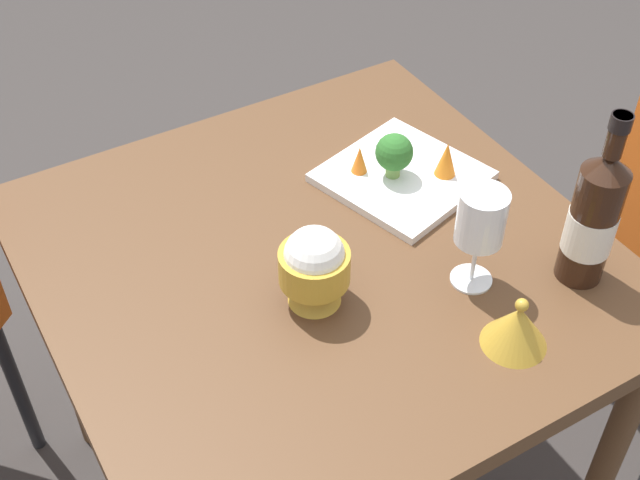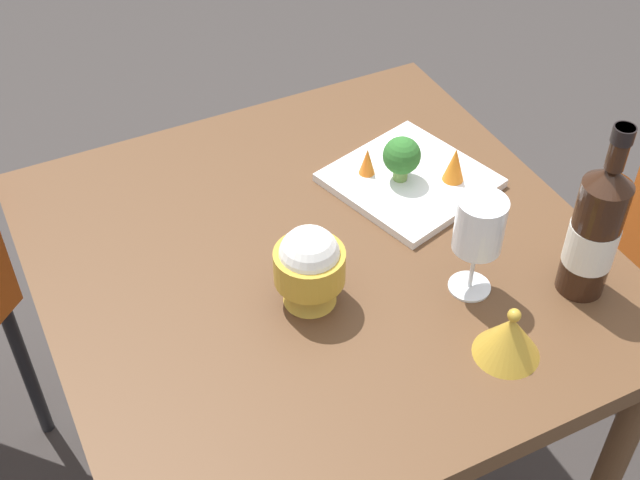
{
  "view_description": "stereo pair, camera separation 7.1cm",
  "coord_description": "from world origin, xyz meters",
  "px_view_note": "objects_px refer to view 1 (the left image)",
  "views": [
    {
      "loc": [
        0.51,
        0.88,
        1.7
      ],
      "look_at": [
        0.0,
        0.0,
        0.76
      ],
      "focal_mm": 47.61,
      "sensor_mm": 36.0,
      "label": 1
    },
    {
      "loc": [
        0.45,
        0.91,
        1.7
      ],
      "look_at": [
        0.0,
        0.0,
        0.76
      ],
      "focal_mm": 47.61,
      "sensor_mm": 36.0,
      "label": 2
    }
  ],
  "objects_px": {
    "rice_bowl_lid": "(517,326)",
    "carrot_garnish_left": "(446,159)",
    "wine_glass": "(481,220)",
    "broccoli_floret": "(394,153)",
    "wine_bottle": "(593,218)",
    "carrot_garnish_right": "(359,159)",
    "serving_plate": "(402,176)",
    "rice_bowl": "(314,266)"
  },
  "relations": [
    {
      "from": "wine_glass",
      "to": "serving_plate",
      "type": "relative_size",
      "value": 0.58
    },
    {
      "from": "wine_bottle",
      "to": "rice_bowl_lid",
      "type": "distance_m",
      "value": 0.21
    },
    {
      "from": "rice_bowl_lid",
      "to": "broccoli_floret",
      "type": "relative_size",
      "value": 1.17
    },
    {
      "from": "rice_bowl_lid",
      "to": "broccoli_floret",
      "type": "distance_m",
      "value": 0.41
    },
    {
      "from": "serving_plate",
      "to": "carrot_garnish_right",
      "type": "bearing_deg",
      "value": -34.7
    },
    {
      "from": "wine_bottle",
      "to": "broccoli_floret",
      "type": "distance_m",
      "value": 0.37
    },
    {
      "from": "rice_bowl_lid",
      "to": "broccoli_floret",
      "type": "height_order",
      "value": "broccoli_floret"
    },
    {
      "from": "wine_bottle",
      "to": "broccoli_floret",
      "type": "bearing_deg",
      "value": -69.87
    },
    {
      "from": "wine_glass",
      "to": "rice_bowl",
      "type": "xyz_separation_m",
      "value": [
        0.24,
        -0.09,
        -0.05
      ]
    },
    {
      "from": "rice_bowl",
      "to": "broccoli_floret",
      "type": "bearing_deg",
      "value": -145.8
    },
    {
      "from": "wine_bottle",
      "to": "carrot_garnish_left",
      "type": "bearing_deg",
      "value": -81.88
    },
    {
      "from": "wine_bottle",
      "to": "carrot_garnish_right",
      "type": "relative_size",
      "value": 5.8
    },
    {
      "from": "rice_bowl_lid",
      "to": "broccoli_floret",
      "type": "bearing_deg",
      "value": -97.99
    },
    {
      "from": "rice_bowl",
      "to": "carrot_garnish_left",
      "type": "bearing_deg",
      "value": -158.52
    },
    {
      "from": "wine_bottle",
      "to": "broccoli_floret",
      "type": "height_order",
      "value": "wine_bottle"
    },
    {
      "from": "serving_plate",
      "to": "wine_bottle",
      "type": "bearing_deg",
      "value": 107.5
    },
    {
      "from": "wine_bottle",
      "to": "rice_bowl",
      "type": "relative_size",
      "value": 2.18
    },
    {
      "from": "wine_glass",
      "to": "rice_bowl",
      "type": "distance_m",
      "value": 0.26
    },
    {
      "from": "wine_glass",
      "to": "rice_bowl",
      "type": "height_order",
      "value": "wine_glass"
    },
    {
      "from": "rice_bowl",
      "to": "carrot_garnish_left",
      "type": "relative_size",
      "value": 2.11
    },
    {
      "from": "rice_bowl",
      "to": "carrot_garnish_right",
      "type": "bearing_deg",
      "value": -134.9
    },
    {
      "from": "broccoli_floret",
      "to": "rice_bowl",
      "type": "bearing_deg",
      "value": 34.2
    },
    {
      "from": "rice_bowl_lid",
      "to": "carrot_garnish_left",
      "type": "height_order",
      "value": "rice_bowl_lid"
    },
    {
      "from": "rice_bowl_lid",
      "to": "carrot_garnish_left",
      "type": "bearing_deg",
      "value": -111.17
    },
    {
      "from": "rice_bowl_lid",
      "to": "broccoli_floret",
      "type": "xyz_separation_m",
      "value": [
        -0.06,
        -0.41,
        0.03
      ]
    },
    {
      "from": "wine_bottle",
      "to": "serving_plate",
      "type": "xyz_separation_m",
      "value": [
        0.11,
        -0.34,
        -0.11
      ]
    },
    {
      "from": "wine_bottle",
      "to": "carrot_garnish_left",
      "type": "distance_m",
      "value": 0.31
    },
    {
      "from": "rice_bowl_lid",
      "to": "wine_glass",
      "type": "bearing_deg",
      "value": -101.2
    },
    {
      "from": "rice_bowl_lid",
      "to": "serving_plate",
      "type": "bearing_deg",
      "value": -100.69
    },
    {
      "from": "wine_bottle",
      "to": "serving_plate",
      "type": "relative_size",
      "value": 1.0
    },
    {
      "from": "rice_bowl",
      "to": "carrot_garnish_right",
      "type": "distance_m",
      "value": 0.32
    },
    {
      "from": "wine_bottle",
      "to": "carrot_garnish_right",
      "type": "bearing_deg",
      "value": -65.96
    },
    {
      "from": "serving_plate",
      "to": "carrot_garnish_left",
      "type": "distance_m",
      "value": 0.09
    },
    {
      "from": "rice_bowl",
      "to": "rice_bowl_lid",
      "type": "xyz_separation_m",
      "value": [
        -0.21,
        0.23,
        -0.04
      ]
    },
    {
      "from": "wine_bottle",
      "to": "wine_glass",
      "type": "relative_size",
      "value": 1.72
    },
    {
      "from": "broccoli_floret",
      "to": "serving_plate",
      "type": "bearing_deg",
      "value": 168.48
    },
    {
      "from": "wine_glass",
      "to": "rice_bowl",
      "type": "bearing_deg",
      "value": -20.54
    },
    {
      "from": "wine_bottle",
      "to": "rice_bowl",
      "type": "height_order",
      "value": "wine_bottle"
    },
    {
      "from": "wine_bottle",
      "to": "rice_bowl",
      "type": "xyz_separation_m",
      "value": [
        0.4,
        -0.16,
        -0.05
      ]
    },
    {
      "from": "carrot_garnish_left",
      "to": "carrot_garnish_right",
      "type": "height_order",
      "value": "carrot_garnish_left"
    },
    {
      "from": "wine_bottle",
      "to": "rice_bowl_lid",
      "type": "height_order",
      "value": "wine_bottle"
    },
    {
      "from": "wine_bottle",
      "to": "carrot_garnish_right",
      "type": "height_order",
      "value": "wine_bottle"
    }
  ]
}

